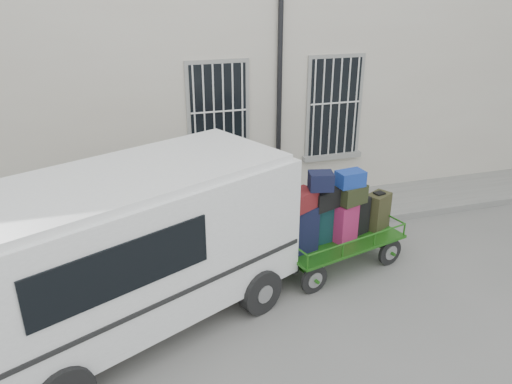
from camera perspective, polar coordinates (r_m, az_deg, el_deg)
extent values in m
plane|color=slate|center=(9.14, 2.86, -9.57)|extent=(80.00, 80.00, 0.00)
cube|color=beige|center=(13.14, -5.22, 14.57)|extent=(24.00, 5.00, 6.00)
cylinder|color=black|center=(10.97, 2.70, 11.89)|extent=(0.11, 0.11, 5.60)
cube|color=black|center=(10.78, -4.32, 8.65)|extent=(1.20, 0.08, 2.20)
cube|color=gray|center=(11.11, -4.12, 2.83)|extent=(1.45, 0.22, 0.12)
cube|color=black|center=(11.66, 8.91, 9.54)|extent=(1.20, 0.08, 2.20)
cube|color=gray|center=(11.96, 8.61, 4.11)|extent=(1.45, 0.22, 0.12)
cube|color=slate|center=(10.93, -1.01, -3.28)|extent=(24.00, 1.70, 0.15)
cylinder|color=black|center=(8.62, 6.65, -9.89)|extent=(0.52, 0.19, 0.52)
cylinder|color=gray|center=(8.62, 6.65, -9.89)|extent=(0.30, 0.16, 0.29)
cylinder|color=black|center=(9.15, 3.62, -7.63)|extent=(0.52, 0.19, 0.52)
cylinder|color=gray|center=(9.15, 3.62, -7.63)|extent=(0.30, 0.16, 0.29)
cylinder|color=black|center=(9.67, 15.04, -6.65)|extent=(0.52, 0.19, 0.52)
cylinder|color=gray|center=(9.67, 15.04, -6.65)|extent=(0.30, 0.16, 0.29)
cylinder|color=black|center=(10.15, 11.88, -4.83)|extent=(0.52, 0.19, 0.52)
cylinder|color=gray|center=(10.15, 11.88, -4.83)|extent=(0.30, 0.16, 0.29)
cube|color=#216216|center=(9.22, 9.62, -5.48)|extent=(2.47, 1.57, 0.05)
cylinder|color=#216216|center=(8.38, 2.30, -7.01)|extent=(0.30, 0.11, 0.58)
cube|color=black|center=(8.56, 5.29, -4.29)|extent=(0.58, 0.42, 0.81)
cube|color=black|center=(8.38, 5.39, -1.73)|extent=(0.24, 0.19, 0.03)
cube|color=black|center=(8.91, 7.50, -3.68)|extent=(0.51, 0.30, 0.69)
cube|color=black|center=(8.76, 7.62, -1.56)|extent=(0.21, 0.15, 0.03)
cube|color=#991B58|center=(9.03, 10.27, -3.51)|extent=(0.49, 0.38, 0.69)
cube|color=black|center=(8.87, 10.43, -1.42)|extent=(0.20, 0.15, 0.03)
cube|color=black|center=(9.33, 11.58, -2.64)|extent=(0.45, 0.36, 0.71)
cube|color=black|center=(9.18, 11.76, -0.56)|extent=(0.18, 0.15, 0.03)
cube|color=#2C2E17|center=(9.62, 13.71, -2.10)|extent=(0.54, 0.48, 0.69)
cube|color=black|center=(9.47, 13.92, -0.13)|extent=(0.21, 0.19, 0.03)
cube|color=#5B121E|center=(8.31, 5.21, -0.89)|extent=(0.61, 0.55, 0.31)
cube|color=black|center=(8.67, 7.97, -0.76)|extent=(0.64, 0.47, 0.33)
cube|color=black|center=(8.88, 10.86, -0.26)|extent=(0.58, 0.46, 0.33)
cube|color=black|center=(8.30, 7.42, 1.26)|extent=(0.45, 0.39, 0.30)
cube|color=navy|center=(8.75, 10.73, 1.52)|extent=(0.50, 0.36, 0.27)
cube|color=silver|center=(7.49, -13.92, -5.72)|extent=(5.25, 3.91, 1.97)
cube|color=silver|center=(7.07, -14.71, 1.63)|extent=(4.99, 3.67, 0.11)
cube|color=black|center=(6.26, -14.86, -8.48)|extent=(2.21, 1.05, 0.68)
cube|color=black|center=(8.59, 0.10, 1.26)|extent=(0.68, 1.41, 0.60)
cube|color=black|center=(9.13, 0.04, -6.12)|extent=(0.95, 1.89, 0.24)
cube|color=white|center=(9.04, 0.25, -4.64)|extent=(0.22, 0.43, 0.13)
cylinder|color=black|center=(8.42, -26.39, -12.45)|extent=(0.78, 0.53, 0.75)
cylinder|color=black|center=(8.08, 0.46, -11.25)|extent=(0.78, 0.53, 0.75)
cylinder|color=black|center=(9.45, -7.82, -5.98)|extent=(0.78, 0.53, 0.75)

